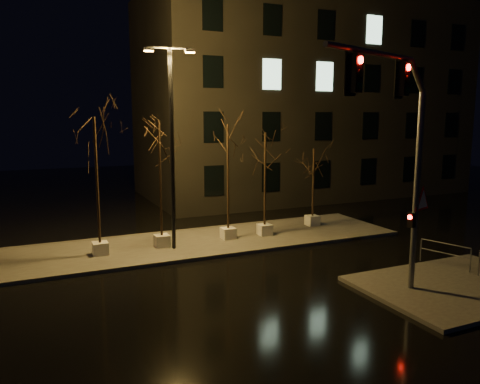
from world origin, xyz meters
name	(u,v)px	position (x,y,z in m)	size (l,w,h in m)	color
ground	(231,287)	(0.00, 0.00, 0.00)	(90.00, 90.00, 0.00)	black
median	(182,244)	(0.00, 6.00, 0.07)	(22.00, 5.00, 0.15)	#423E3A
sidewalk_corner	(459,286)	(7.50, -3.50, 0.07)	(7.00, 5.00, 0.15)	#423E3A
building	(302,100)	(14.00, 18.00, 7.50)	(25.00, 12.00, 15.00)	black
tree_1	(95,148)	(-3.82, 5.63, 4.81)	(1.80, 1.80, 6.14)	silver
tree_2	(159,149)	(-1.02, 5.79, 4.69)	(1.80, 1.80, 5.98)	silver
tree_3	(228,150)	(2.35, 5.82, 4.54)	(1.80, 1.80, 5.79)	silver
tree_4	(265,156)	(4.34, 5.76, 4.22)	(1.80, 1.80, 5.36)	silver
tree_5	(314,166)	(7.75, 6.56, 3.48)	(1.80, 1.80, 4.38)	silver
traffic_signal_mast	(402,143)	(4.42, -3.50, 5.30)	(6.09, 2.22, 7.84)	slate
streetlight_main	(172,135)	(-0.59, 5.28, 5.32)	(2.24, 0.56, 8.97)	black
guard_rail_b	(445,251)	(8.62, -1.80, 0.78)	(0.69, 1.95, 0.97)	slate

